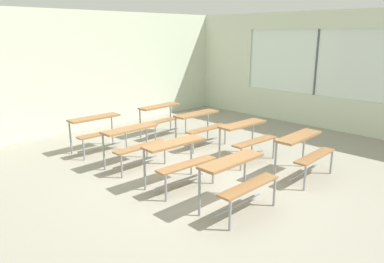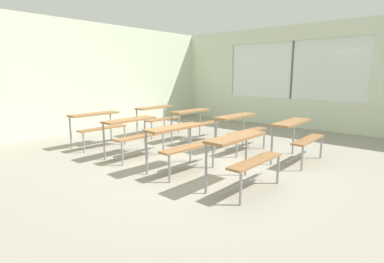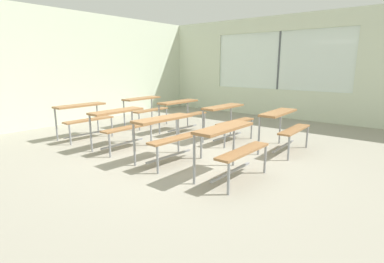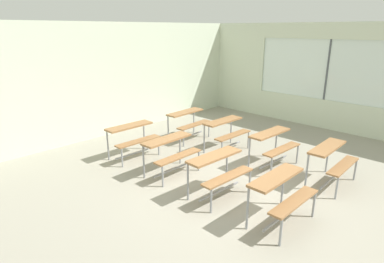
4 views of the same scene
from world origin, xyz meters
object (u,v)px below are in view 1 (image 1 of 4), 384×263
object	(u,v)px
desk_bench_r0c0	(237,173)
desk_bench_r2c0	(134,138)
desk_bench_r0c1	(304,146)
desk_bench_r3c0	(97,126)
desk_bench_r2c1	(200,122)
desk_bench_r1c1	(247,133)
desk_bench_r3c1	(162,113)
desk_bench_r1c0	(178,154)

from	to	relation	value
desk_bench_r0c0	desk_bench_r2c0	xyz separation A→B (m)	(0.00, 2.46, 0.00)
desk_bench_r0c0	desk_bench_r0c1	size ratio (longest dim) A/B	0.99
desk_bench_r2c0	desk_bench_r3c0	distance (m)	1.29
desk_bench_r2c0	desk_bench_r2c1	world-z (taller)	same
desk_bench_r0c0	desk_bench_r0c1	xyz separation A→B (m)	(1.80, -0.03, 0.00)
desk_bench_r1c1	desk_bench_r2c0	distance (m)	2.19
desk_bench_r0c1	desk_bench_r2c1	world-z (taller)	same
desk_bench_r0c1	desk_bench_r3c1	world-z (taller)	same
desk_bench_r1c1	desk_bench_r3c0	xyz separation A→B (m)	(-1.79, 2.55, 0.00)
desk_bench_r1c1	desk_bench_r2c0	world-z (taller)	same
desk_bench_r0c0	desk_bench_r3c1	xyz separation A→B (m)	(1.78, 3.74, 0.00)
desk_bench_r2c0	desk_bench_r2c1	bearing A→B (deg)	0.25
desk_bench_r1c0	desk_bench_r1c1	xyz separation A→B (m)	(1.81, 0.00, 0.00)
desk_bench_r2c0	desk_bench_r1c0	bearing A→B (deg)	-91.97
desk_bench_r0c1	desk_bench_r1c0	distance (m)	2.19
desk_bench_r2c0	desk_bench_r2c1	distance (m)	1.82
desk_bench_r0c1	desk_bench_r0c0	bearing A→B (deg)	177.38
desk_bench_r3c0	desk_bench_r2c0	bearing A→B (deg)	-89.14
desk_bench_r3c0	desk_bench_r1c1	bearing A→B (deg)	-54.12
desk_bench_r1c0	desk_bench_r2c0	world-z (taller)	same
desk_bench_r0c0	desk_bench_r2c1	xyz separation A→B (m)	(1.82, 2.50, 0.00)
desk_bench_r2c0	desk_bench_r1c1	bearing A→B (deg)	-36.09
desk_bench_r0c0	desk_bench_r1c0	bearing A→B (deg)	91.38
desk_bench_r1c0	desk_bench_r1c1	size ratio (longest dim) A/B	1.00
desk_bench_r1c1	desk_bench_r3c1	world-z (taller)	same
desk_bench_r1c1	desk_bench_r2c1	bearing A→B (deg)	91.50
desk_bench_r2c1	desk_bench_r3c0	world-z (taller)	same
desk_bench_r2c1	desk_bench_r3c1	world-z (taller)	same
desk_bench_r2c0	desk_bench_r3c0	bearing A→B (deg)	89.17
desk_bench_r0c1	desk_bench_r1c1	size ratio (longest dim) A/B	0.99
desk_bench_r1c0	desk_bench_r2c1	world-z (taller)	same
desk_bench_r1c0	desk_bench_r2c1	bearing A→B (deg)	38.05
desk_bench_r1c1	desk_bench_r2c1	world-z (taller)	same
desk_bench_r0c1	desk_bench_r2c1	bearing A→B (deg)	87.83
desk_bench_r1c1	desk_bench_r3c0	distance (m)	3.11
desk_bench_r0c1	desk_bench_r2c1	xyz separation A→B (m)	(0.02, 2.52, 0.00)
desk_bench_r1c0	desk_bench_r3c0	distance (m)	2.55
desk_bench_r1c1	desk_bench_r3c1	bearing A→B (deg)	92.98
desk_bench_r3c0	desk_bench_r3c1	xyz separation A→B (m)	(1.78, -0.01, 0.00)
desk_bench_r3c1	desk_bench_r2c1	bearing A→B (deg)	-90.25
desk_bench_r1c0	desk_bench_r3c1	distance (m)	3.12
desk_bench_r2c0	desk_bench_r2c1	xyz separation A→B (m)	(1.82, 0.04, 0.00)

